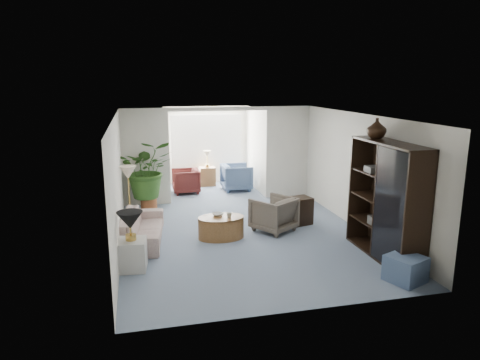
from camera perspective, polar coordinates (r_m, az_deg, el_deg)
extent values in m
plane|color=gray|center=(9.12, 0.87, -7.57)|extent=(6.00, 6.00, 0.00)
plane|color=gray|center=(12.96, -3.56, -1.39)|extent=(2.60, 2.60, 0.00)
cube|color=white|center=(11.45, -12.12, 2.84)|extent=(1.20, 0.12, 2.50)
cube|color=white|center=(12.13, 6.15, 3.60)|extent=(1.20, 0.12, 2.50)
cube|color=white|center=(11.50, -2.79, 9.18)|extent=(2.60, 0.12, 0.10)
cube|color=white|center=(13.74, -4.41, 5.36)|extent=(2.20, 0.02, 1.50)
cube|color=white|center=(13.72, -4.39, 5.34)|extent=(2.20, 0.02, 1.50)
cube|color=#B3AA8F|center=(9.49, 15.65, 3.38)|extent=(0.04, 0.50, 0.40)
imported|color=beige|center=(9.10, -12.55, -6.04)|extent=(0.96, 2.01, 0.57)
cube|color=beige|center=(7.84, -13.84, -9.38)|extent=(0.53, 0.53, 0.53)
cone|color=black|center=(7.63, -14.09, -5.10)|extent=(0.44, 0.44, 0.30)
cone|color=#F6E3C4|center=(9.70, -14.33, 0.95)|extent=(0.36, 0.36, 0.28)
cylinder|color=#8F5D34|center=(9.09, -2.47, -6.16)|extent=(1.22, 1.22, 0.45)
imported|color=silver|center=(9.09, -2.92, -4.48)|extent=(0.29, 0.29, 0.06)
imported|color=#BDB8A5|center=(8.93, -1.42, -4.62)|extent=(0.14, 0.14, 0.10)
imported|color=#695F52|center=(9.49, 4.37, -4.41)|extent=(1.11, 1.12, 0.74)
cube|color=black|center=(10.01, 7.68, -3.97)|extent=(0.59, 0.52, 0.61)
cube|color=black|center=(8.36, 18.46, -2.53)|extent=(0.51, 1.91, 2.12)
imported|color=black|center=(8.56, 17.30, 6.43)|extent=(0.36, 0.36, 0.37)
cube|color=slate|center=(7.70, 20.66, -10.71)|extent=(0.69, 0.69, 0.42)
cylinder|color=#A0552E|center=(11.25, -11.72, -3.01)|extent=(0.40, 0.40, 0.32)
imported|color=#305B1F|center=(11.04, -11.92, 1.39)|extent=(1.30, 1.13, 1.44)
imported|color=slate|center=(12.95, -0.45, 0.38)|extent=(0.85, 0.83, 0.77)
imported|color=#511F1B|center=(12.72, -7.05, -0.13)|extent=(0.76, 0.74, 0.69)
cube|color=#8F5D34|center=(13.56, -4.24, 0.47)|extent=(0.47, 0.36, 0.57)
cube|color=black|center=(7.94, 19.67, 0.15)|extent=(0.30, 0.26, 0.16)
cube|color=#393733|center=(8.57, 17.47, -5.03)|extent=(0.30, 0.26, 0.16)
cube|color=#403E3B|center=(8.21, 18.69, -2.62)|extent=(0.30, 0.26, 0.16)
cube|color=#504F4C|center=(8.55, 17.03, 1.21)|extent=(0.30, 0.26, 0.16)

